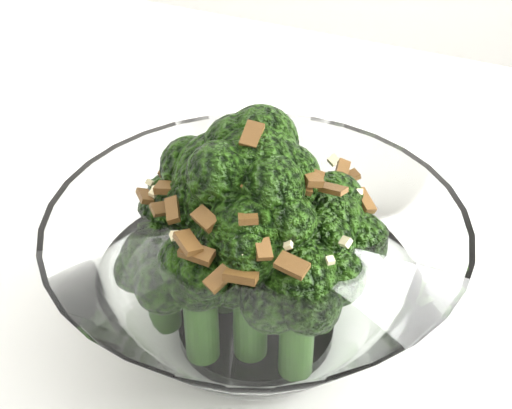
# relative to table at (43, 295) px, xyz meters

# --- Properties ---
(table) EXTENTS (1.38, 1.12, 0.75)m
(table) POSITION_rel_table_xyz_m (0.00, 0.00, 0.00)
(table) COLOR white
(table) RESTS_ON ground
(broccoli_dish) EXTENTS (0.23, 0.23, 0.15)m
(broccoli_dish) POSITION_rel_table_xyz_m (0.17, -0.09, 0.12)
(broccoli_dish) COLOR white
(broccoli_dish) RESTS_ON table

